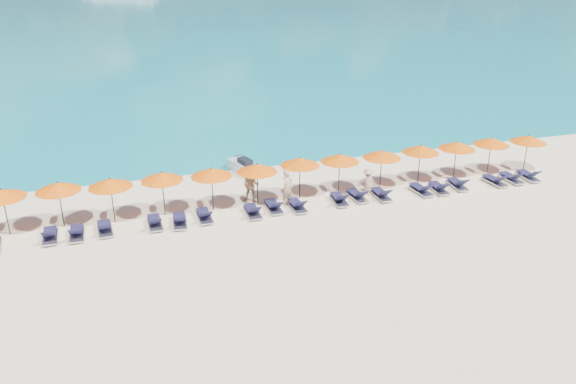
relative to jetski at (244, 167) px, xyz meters
name	(u,v)px	position (x,y,z in m)	size (l,w,h in m)	color
ground	(308,241)	(0.72, -9.47, -0.36)	(1400.00, 1400.00, 0.00)	beige
jetski	(244,167)	(0.00, 0.00, 0.00)	(1.56, 2.63, 0.88)	silver
beachgoer_a	(287,188)	(1.01, -5.43, 0.61)	(0.71, 0.47, 1.95)	tan
beachgoer_b	(251,186)	(-0.62, -4.33, 0.52)	(0.85, 0.49, 1.76)	tan
beachgoer_c	(368,182)	(5.50, -5.37, 0.39)	(0.97, 0.45, 1.50)	tan
umbrella_1	(2,194)	(-12.13, -4.71, 1.66)	(2.10, 2.10, 2.28)	black
umbrella_2	(58,187)	(-9.80, -4.58, 1.66)	(2.10, 2.10, 2.28)	black
umbrella_3	(110,183)	(-7.49, -4.77, 1.66)	(2.10, 2.10, 2.28)	black
umbrella_4	(162,176)	(-5.10, -4.67, 1.66)	(2.10, 2.10, 2.28)	black
umbrella_5	(211,172)	(-2.71, -4.82, 1.66)	(2.10, 2.10, 2.28)	black
umbrella_6	(257,168)	(-0.41, -4.87, 1.66)	(2.10, 2.10, 2.28)	black
umbrella_7	(300,162)	(1.94, -4.62, 1.66)	(2.10, 2.10, 2.28)	black
umbrella_8	(340,158)	(4.13, -4.69, 1.66)	(2.10, 2.10, 2.28)	black
umbrella_9	(382,154)	(6.54, -4.79, 1.66)	(2.10, 2.10, 2.28)	black
umbrella_10	(421,149)	(8.98, -4.63, 1.66)	(2.10, 2.10, 2.28)	black
umbrella_11	(457,145)	(11.27, -4.65, 1.66)	(2.10, 2.10, 2.28)	black
umbrella_12	(491,141)	(13.58, -4.58, 1.66)	(2.10, 2.10, 2.28)	black
umbrella_13	(529,139)	(15.95, -4.82, 1.66)	(2.10, 2.10, 2.28)	black
lounger_3	(50,235)	(-10.32, -5.87, -0.13)	(0.68, 1.72, 0.66)	silver
lounger_4	(76,233)	(-9.18, -5.96, -0.13)	(0.62, 1.70, 0.66)	silver
lounger_5	(105,228)	(-7.95, -5.85, -0.13)	(0.73, 1.74, 0.66)	silver
lounger_6	(155,222)	(-5.69, -5.90, -0.13)	(0.64, 1.71, 0.66)	silver
lounger_7	(180,220)	(-4.55, -6.07, -0.13)	(0.77, 1.75, 0.66)	silver
lounger_8	(204,215)	(-3.33, -5.85, -0.13)	(0.64, 1.71, 0.66)	silver
lounger_9	(253,211)	(-0.98, -6.05, -0.13)	(0.63, 1.70, 0.66)	silver
lounger_10	(273,206)	(0.17, -5.80, -0.13)	(0.66, 1.71, 0.66)	silver
lounger_11	(297,205)	(1.34, -6.03, -0.13)	(0.67, 1.72, 0.66)	silver
lounger_12	(339,199)	(3.67, -5.92, -0.13)	(0.79, 1.75, 0.66)	silver
lounger_13	(357,195)	(4.76, -5.77, -0.13)	(0.70, 1.73, 0.66)	silver
lounger_14	(381,194)	(6.02, -6.00, -0.13)	(0.68, 1.72, 0.66)	silver
lounger_15	(421,189)	(8.38, -6.03, -0.13)	(0.74, 1.74, 0.66)	silver
lounger_16	(439,188)	(9.41, -6.11, -0.13)	(0.78, 1.75, 0.66)	silver
lounger_17	(458,184)	(10.71, -5.92, -0.13)	(0.79, 1.75, 0.66)	silver
lounger_18	(495,180)	(13.01, -6.09, -0.13)	(0.71, 1.73, 0.66)	silver
lounger_19	(511,178)	(14.17, -6.01, -0.13)	(0.65, 1.71, 0.66)	silver
lounger_20	(528,175)	(15.33, -5.99, -0.13)	(0.75, 1.74, 0.66)	silver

